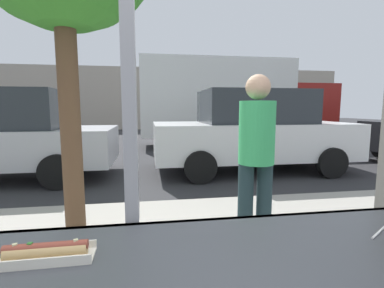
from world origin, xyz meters
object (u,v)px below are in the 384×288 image
at_px(parked_car_white, 252,131).
at_px(box_truck, 232,101).
at_px(hotdog_tray_near, 47,252).
at_px(pedestrian, 256,153).

distance_m(parked_car_white, box_truck, 4.47).
height_order(hotdog_tray_near, pedestrian, pedestrian).
distance_m(hotdog_tray_near, parked_car_white, 5.96).
bearing_deg(hotdog_tray_near, box_truck, 70.35).
bearing_deg(hotdog_tray_near, parked_car_white, 63.59).
xyz_separation_m(hotdog_tray_near, parked_car_white, (2.65, 5.34, -0.12)).
bearing_deg(pedestrian, parked_car_white, 69.44).
xyz_separation_m(hotdog_tray_near, box_truck, (3.45, 9.66, 0.68)).
height_order(hotdog_tray_near, parked_car_white, parked_car_white).
bearing_deg(parked_car_white, box_truck, 79.52).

